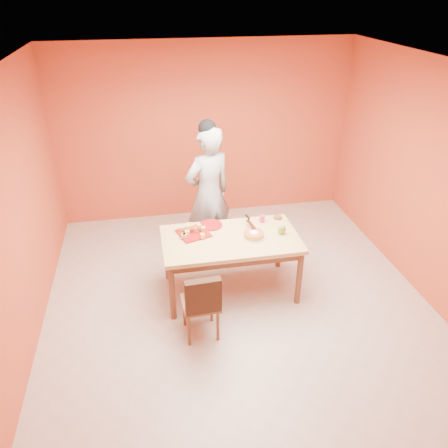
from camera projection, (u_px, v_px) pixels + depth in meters
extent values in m
plane|color=#BAAD9F|center=(239.00, 306.00, 5.19)|extent=(5.00, 5.00, 0.00)
plane|color=white|center=(244.00, 70.00, 3.87)|extent=(5.00, 5.00, 0.00)
plane|color=#BE422B|center=(205.00, 133.00, 6.67)|extent=(4.50, 0.00, 4.50)
plane|color=#BE422B|center=(12.00, 225.00, 4.16)|extent=(0.00, 5.00, 5.00)
plane|color=#BE422B|center=(437.00, 188.00, 4.90)|extent=(0.00, 5.00, 5.00)
cube|color=tan|center=(231.00, 240.00, 5.12)|extent=(1.60, 0.90, 0.05)
cube|color=brown|center=(231.00, 245.00, 5.15)|extent=(1.48, 0.78, 0.10)
cylinder|color=brown|center=(172.00, 293.00, 4.85)|extent=(0.07, 0.07, 0.71)
cylinder|color=brown|center=(167.00, 255.00, 5.51)|extent=(0.07, 0.07, 0.71)
cylinder|color=brown|center=(299.00, 278.00, 5.09)|extent=(0.07, 0.07, 0.71)
cylinder|color=brown|center=(279.00, 244.00, 5.76)|extent=(0.07, 0.07, 0.71)
imported|color=#97979A|center=(208.00, 194.00, 5.76)|extent=(0.79, 0.67, 1.84)
cube|color=maroon|center=(193.00, 233.00, 5.17)|extent=(0.43, 0.43, 0.02)
cylinder|color=maroon|center=(211.00, 225.00, 5.35)|extent=(0.37, 0.37, 0.02)
cylinder|color=silver|center=(254.00, 237.00, 5.11)|extent=(0.31, 0.31, 0.01)
cylinder|color=#CA8934|center=(254.00, 235.00, 5.09)|extent=(0.27, 0.27, 0.05)
cube|color=silver|center=(251.00, 225.00, 5.23)|extent=(0.08, 0.25, 0.01)
ellipsoid|color=olive|center=(282.00, 229.00, 5.15)|extent=(0.10, 0.08, 0.12)
cylinder|color=#D11F5B|center=(262.00, 219.00, 5.41)|extent=(0.08, 0.08, 0.09)
cylinder|color=#3E2510|center=(278.00, 217.00, 5.51)|extent=(0.12, 0.12, 0.03)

